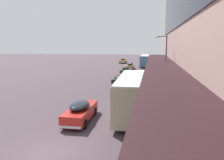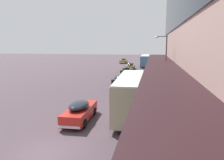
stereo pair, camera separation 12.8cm
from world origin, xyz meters
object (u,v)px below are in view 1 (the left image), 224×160
Objects in this scene: transit_bus_kerbside_rear at (134,93)px; street_lamp at (165,59)px; transit_bus_kerbside_front at (146,60)px; sedan_oncoming_front at (80,111)px; sedan_far_back at (130,66)px; sedan_second_near at (123,61)px; sedan_second_mid at (145,74)px; pedestrian_at_kerb at (188,134)px; sedan_trailing_mid at (120,79)px; sedan_oncoming_rear at (140,80)px; fire_hydrant at (163,91)px; sedan_lead_mid at (126,70)px.

transit_bus_kerbside_rear is 10.67m from street_lamp.
transit_bus_kerbside_front reaches higher than sedan_oncoming_front.
transit_bus_kerbside_front is 1.42× the size of street_lamp.
sedan_second_near is at bearing 103.23° from sedan_far_back.
street_lamp is at bearing -75.49° from sedan_second_mid.
street_lamp is at bearing 91.51° from pedestrian_at_kerb.
pedestrian_at_kerb reaches higher than sedan_trailing_mid.
pedestrian_at_kerb reaches higher than sedan_oncoming_front.
sedan_oncoming_rear is 5.58m from street_lamp.
sedan_oncoming_front is 7.16× the size of fire_hydrant.
sedan_lead_mid is at bearing 126.68° from sedan_second_mid.
transit_bus_kerbside_front is 16.12m from sedan_lead_mid.
sedan_second_near reaches higher than sedan_second_mid.
sedan_oncoming_front is (-0.78, -16.25, 0.04)m from sedan_trailing_mid.
sedan_second_mid is 6.50× the size of fire_hydrant.
sedan_second_mid is at bearing 96.56° from pedestrian_at_kerb.
transit_bus_kerbside_front is 13.79× the size of fire_hydrant.
sedan_lead_mid is at bearing 113.16° from street_lamp.
sedan_far_back is 2.63× the size of pedestrian_at_kerb.
sedan_lead_mid is at bearing -102.57° from transit_bus_kerbside_front.
sedan_oncoming_rear is 12.69m from sedan_lead_mid.
sedan_second_mid is at bearing 101.29° from fire_hydrant.
pedestrian_at_kerb is 16.62m from street_lamp.
sedan_second_near is 1.02× the size of sedan_lead_mid.
pedestrian_at_kerb is 2.65× the size of fire_hydrant.
sedan_oncoming_front is at bearing -103.85° from sedan_oncoming_rear.
sedan_far_back is at bearing 99.83° from pedestrian_at_kerb.
sedan_second_near is at bearing 103.49° from fire_hydrant.
sedan_far_back is 41.51m from pedestrian_at_kerb.
transit_bus_kerbside_front is 41.15m from transit_bus_kerbside_rear.
sedan_oncoming_front is at bearing -90.57° from sedan_lead_mid.
sedan_oncoming_rear is (7.53, -38.05, 0.01)m from sedan_second_near.
transit_bus_kerbside_front reaches higher than fire_hydrant.
transit_bus_kerbside_rear is 8.42m from fire_hydrant.
sedan_lead_mid is (-3.54, 12.18, -0.02)m from sedan_oncoming_rear.
sedan_second_mid is 0.91× the size of sedan_oncoming_front.
sedan_second_mid reaches higher than sedan_trailing_mid.
pedestrian_at_kerb is at bearing -79.90° from sedan_oncoming_rear.
transit_bus_kerbside_rear reaches higher than sedan_far_back.
sedan_far_back is (3.94, -16.77, 0.02)m from sedan_second_near.
sedan_second_near is at bearing 93.97° from sedan_oncoming_front.
sedan_far_back is at bearing 103.66° from fire_hydrant.
fire_hydrant is (6.72, 10.05, -0.29)m from sedan_oncoming_front.
transit_bus_kerbside_front is at bearing 77.43° from sedan_lead_mid.
street_lamp reaches higher than transit_bus_kerbside_rear.
street_lamp is (6.66, -24.55, 3.32)m from sedan_far_back.
sedan_oncoming_rear is at bearing 118.04° from fire_hydrant.
sedan_oncoming_rear is at bearing -89.91° from transit_bus_kerbside_front.
street_lamp is at bearing -74.83° from sedan_far_back.
street_lamp is at bearing -33.35° from sedan_trailing_mid.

